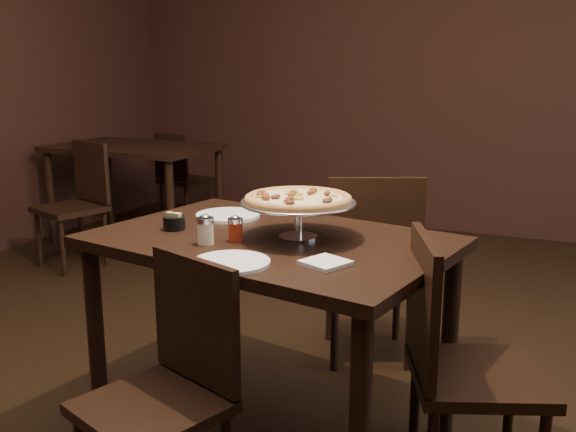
% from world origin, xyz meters
% --- Properties ---
extents(room, '(6.04, 7.04, 2.84)m').
position_xyz_m(room, '(0.06, 0.03, 1.40)').
color(room, black).
rests_on(room, ground).
extents(dining_table, '(1.43, 1.08, 0.81)m').
position_xyz_m(dining_table, '(0.06, -0.08, 0.70)').
color(dining_table, black).
rests_on(dining_table, ground).
extents(background_table, '(1.29, 0.86, 0.81)m').
position_xyz_m(background_table, '(-2.20, 2.10, 0.70)').
color(background_table, black).
rests_on(background_table, ground).
extents(pizza_stand, '(0.43, 0.43, 0.18)m').
position_xyz_m(pizza_stand, '(0.16, -0.05, 0.95)').
color(pizza_stand, silver).
rests_on(pizza_stand, dining_table).
extents(parmesan_shaker, '(0.06, 0.06, 0.11)m').
position_xyz_m(parmesan_shaker, '(-0.11, -0.26, 0.86)').
color(parmesan_shaker, '#F5EEBE').
rests_on(parmesan_shaker, dining_table).
extents(pepper_flake_shaker, '(0.06, 0.06, 0.10)m').
position_xyz_m(pepper_flake_shaker, '(-0.03, -0.19, 0.85)').
color(pepper_flake_shaker, maroon).
rests_on(pepper_flake_shaker, dining_table).
extents(packet_caddy, '(0.09, 0.09, 0.07)m').
position_xyz_m(packet_caddy, '(-0.33, -0.13, 0.84)').
color(packet_caddy, black).
rests_on(packet_caddy, dining_table).
extents(napkin_stack, '(0.17, 0.17, 0.01)m').
position_xyz_m(napkin_stack, '(0.37, -0.32, 0.81)').
color(napkin_stack, white).
rests_on(napkin_stack, dining_table).
extents(plate_left, '(0.27, 0.27, 0.01)m').
position_xyz_m(plate_left, '(-0.24, 0.14, 0.81)').
color(plate_left, white).
rests_on(plate_left, dining_table).
extents(plate_near, '(0.25, 0.25, 0.01)m').
position_xyz_m(plate_near, '(0.09, -0.44, 0.81)').
color(plate_near, white).
rests_on(plate_near, dining_table).
extents(serving_spatula, '(0.13, 0.13, 0.02)m').
position_xyz_m(serving_spatula, '(0.18, -0.17, 0.95)').
color(serving_spatula, silver).
rests_on(serving_spatula, pizza_stand).
extents(chair_far, '(0.58, 0.58, 0.94)m').
position_xyz_m(chair_far, '(0.23, 0.69, 0.52)').
color(chair_far, black).
rests_on(chair_far, ground).
extents(chair_near, '(0.51, 0.51, 0.85)m').
position_xyz_m(chair_near, '(-0.02, -0.64, 0.46)').
color(chair_near, black).
rests_on(chair_near, ground).
extents(chair_side, '(0.55, 0.55, 0.90)m').
position_xyz_m(chair_side, '(0.78, -0.17, 0.49)').
color(chair_side, black).
rests_on(chair_side, ground).
extents(bg_chair_far, '(0.46, 0.46, 0.84)m').
position_xyz_m(bg_chair_far, '(-2.19, 2.74, 0.46)').
color(bg_chair_far, black).
rests_on(bg_chair_far, ground).
extents(bg_chair_near, '(0.53, 0.53, 0.90)m').
position_xyz_m(bg_chair_near, '(-2.18, 1.38, 0.49)').
color(bg_chair_near, black).
rests_on(bg_chair_near, ground).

